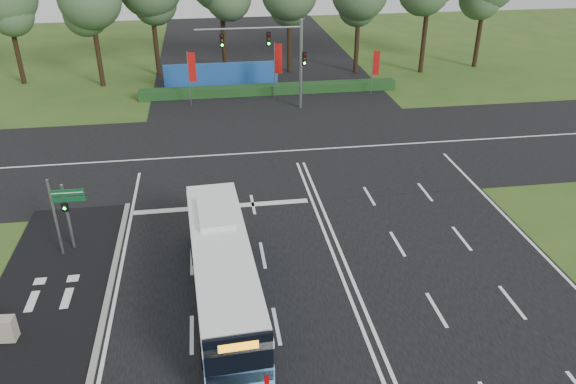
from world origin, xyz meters
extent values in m
plane|color=#2F521B|center=(0.00, 0.00, 0.00)|extent=(120.00, 120.00, 0.00)
cube|color=black|center=(0.00, 0.00, 0.02)|extent=(20.00, 120.00, 0.04)
cube|color=black|center=(0.00, 12.00, 0.03)|extent=(120.00, 14.00, 0.05)
cube|color=black|center=(-12.50, -3.00, 0.03)|extent=(5.00, 18.00, 0.06)
cube|color=gray|center=(-10.10, -3.00, 0.06)|extent=(0.25, 18.00, 0.12)
cube|color=#6EBBFF|center=(-5.25, -3.18, 0.98)|extent=(2.86, 11.06, 1.00)
cube|color=black|center=(-5.25, -3.18, 0.52)|extent=(2.83, 11.00, 0.27)
cube|color=black|center=(-5.25, -3.18, 1.89)|extent=(2.76, 10.89, 0.87)
cube|color=white|center=(-5.25, -3.18, 2.44)|extent=(2.86, 11.06, 0.32)
cube|color=white|center=(-5.25, -3.18, 2.76)|extent=(2.79, 10.62, 0.32)
cube|color=white|center=(-5.37, -0.90, 3.03)|extent=(1.60, 2.81, 0.23)
cube|color=black|center=(-4.96, -8.59, 1.93)|extent=(2.22, 0.24, 2.01)
cube|color=orange|center=(-4.96, -8.63, 2.57)|extent=(1.28, 0.13, 0.32)
cylinder|color=black|center=(-6.47, -0.14, 0.47)|extent=(0.31, 0.96, 0.95)
cylinder|color=black|center=(-4.35, -0.03, 0.47)|extent=(0.31, 0.96, 0.95)
cylinder|color=black|center=(-6.12, -6.70, 0.47)|extent=(0.31, 0.96, 0.95)
cylinder|color=black|center=(-4.00, -6.59, 0.47)|extent=(0.31, 0.96, 0.95)
cylinder|color=gray|center=(-12.21, 2.00, 1.72)|extent=(0.14, 0.14, 3.44)
cube|color=black|center=(-12.21, 1.82, 2.36)|extent=(0.32, 0.27, 0.39)
sphere|color=#19F233|center=(-12.21, 1.72, 2.36)|extent=(0.14, 0.14, 0.14)
cylinder|color=gray|center=(-12.63, 1.52, 1.98)|extent=(0.12, 0.12, 3.96)
cube|color=#0C4722|center=(-11.89, 1.51, 3.27)|extent=(1.49, 0.08, 0.30)
cube|color=#0C4722|center=(-11.89, 1.51, 2.92)|extent=(1.49, 0.08, 0.22)
cube|color=white|center=(-11.89, 1.47, 3.27)|extent=(1.39, 0.03, 0.04)
cube|color=#A49884|center=(-13.47, -4.22, 0.52)|extent=(0.67, 0.57, 1.04)
cylinder|color=gray|center=(-6.71, 22.49, 2.21)|extent=(0.07, 0.07, 4.41)
cube|color=#B3120F|center=(-6.39, 22.43, 3.14)|extent=(0.59, 0.15, 2.35)
cylinder|color=gray|center=(0.32, 23.62, 2.31)|extent=(0.07, 0.07, 4.61)
cube|color=#B3120F|center=(0.64, 23.52, 3.28)|extent=(0.60, 0.22, 2.46)
cylinder|color=gray|center=(8.61, 23.21, 1.91)|extent=(0.06, 0.06, 3.83)
cube|color=#B3120F|center=(8.87, 23.11, 2.72)|extent=(0.49, 0.22, 2.04)
cylinder|color=gray|center=(2.00, 20.50, 3.50)|extent=(0.24, 0.24, 7.00)
cylinder|color=gray|center=(-2.00, 20.50, 6.40)|extent=(8.00, 0.16, 0.16)
cube|color=black|center=(-0.50, 20.50, 5.60)|extent=(0.32, 0.28, 1.05)
cube|color=black|center=(-4.00, 20.50, 5.60)|extent=(0.32, 0.28, 1.05)
cube|color=black|center=(2.25, 20.50, 4.00)|extent=(0.32, 0.28, 1.05)
cube|color=#153B1A|center=(0.00, 24.50, 0.40)|extent=(22.00, 1.20, 0.80)
cube|color=#1D4D9D|center=(-4.00, 27.00, 1.10)|extent=(10.00, 0.30, 2.20)
cylinder|color=black|center=(-21.79, 30.95, 3.60)|extent=(0.44, 0.44, 7.20)
cylinder|color=black|center=(-14.56, 29.14, 3.60)|extent=(0.44, 0.44, 7.19)
cylinder|color=black|center=(-9.75, 31.86, 3.84)|extent=(0.44, 0.44, 7.68)
cylinder|color=black|center=(-3.43, 32.67, 4.04)|extent=(0.44, 0.44, 8.08)
cylinder|color=black|center=(2.69, 31.11, 3.51)|extent=(0.44, 0.44, 7.02)
cylinder|color=black|center=(8.99, 29.98, 3.56)|extent=(0.44, 0.44, 7.11)
cylinder|color=black|center=(15.27, 29.17, 4.51)|extent=(0.44, 0.44, 9.03)
cylinder|color=black|center=(21.34, 30.35, 3.87)|extent=(0.44, 0.44, 7.74)
camera|label=1|loc=(-5.39, -21.95, 14.96)|focal=35.00mm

